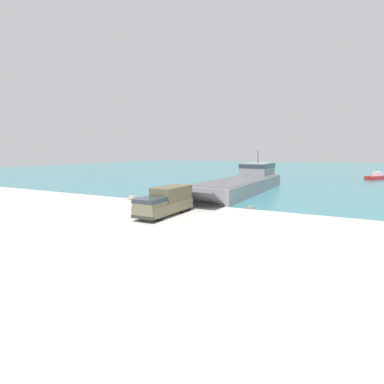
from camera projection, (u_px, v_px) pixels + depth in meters
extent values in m
plane|color=#B7B5AD|center=(185.00, 209.00, 36.38)|extent=(240.00, 240.00, 0.00)
cube|color=teal|center=(298.00, 169.00, 118.78)|extent=(240.00, 180.00, 0.01)
cube|color=gray|center=(241.00, 186.00, 51.50)|extent=(7.77, 28.55, 2.23)
cube|color=#56565B|center=(241.00, 179.00, 51.34)|extent=(7.17, 27.40, 0.08)
cube|color=gray|center=(258.00, 169.00, 59.62)|extent=(5.13, 8.07, 2.48)
cube|color=#28333D|center=(258.00, 166.00, 59.52)|extent=(5.27, 8.15, 0.74)
cylinder|color=#3F3F42|center=(258.00, 157.00, 59.29)|extent=(0.16, 0.16, 2.40)
cube|color=#56565B|center=(197.00, 197.00, 37.53)|extent=(6.08, 3.98, 2.12)
cube|color=#6B664C|center=(165.00, 207.00, 32.74)|extent=(2.74, 8.24, 1.09)
cube|color=#6B664C|center=(150.00, 202.00, 30.25)|extent=(2.49, 2.83, 0.81)
cube|color=#28333D|center=(150.00, 200.00, 30.23)|extent=(2.57, 2.86, 0.40)
cube|color=brown|center=(172.00, 193.00, 33.78)|extent=(2.58, 5.25, 1.59)
cube|color=#2D2D2D|center=(142.00, 218.00, 29.29)|extent=(2.65, 0.29, 0.32)
cylinder|color=black|center=(160.00, 215.00, 30.05)|extent=(0.35, 1.15, 1.14)
cylinder|color=black|center=(143.00, 213.00, 31.09)|extent=(0.35, 1.15, 1.14)
cylinder|color=black|center=(183.00, 208.00, 34.00)|extent=(0.35, 1.15, 1.14)
cylinder|color=black|center=(166.00, 206.00, 35.04)|extent=(0.35, 1.15, 1.14)
cylinder|color=black|center=(188.00, 206.00, 34.96)|extent=(0.35, 1.15, 1.14)
cylinder|color=black|center=(171.00, 205.00, 36.00)|extent=(0.35, 1.15, 1.14)
cylinder|color=#6B664C|center=(147.00, 207.00, 35.39)|extent=(0.14, 0.14, 0.87)
cylinder|color=#6B664C|center=(149.00, 207.00, 35.43)|extent=(0.14, 0.14, 0.87)
cube|color=#6B664C|center=(148.00, 200.00, 35.30)|extent=(0.49, 0.47, 0.69)
sphere|color=tan|center=(148.00, 197.00, 35.24)|extent=(0.24, 0.24, 0.24)
cube|color=navy|center=(248.00, 177.00, 77.33)|extent=(6.64, 4.45, 0.76)
cube|color=silver|center=(247.00, 174.00, 77.60)|extent=(2.32, 2.05, 0.84)
cube|color=#B22323|center=(376.00, 178.00, 74.88)|extent=(5.50, 6.94, 0.96)
cube|color=silver|center=(378.00, 174.00, 75.00)|extent=(2.40, 2.55, 1.05)
cylinder|color=#333338|center=(160.00, 201.00, 40.33)|extent=(0.22, 0.22, 0.58)
sphere|color=#333338|center=(160.00, 199.00, 40.28)|extent=(0.25, 0.25, 0.25)
sphere|color=gray|center=(132.00, 199.00, 43.84)|extent=(1.31, 1.31, 1.31)
sphere|color=gray|center=(135.00, 197.00, 45.69)|extent=(0.70, 0.70, 0.70)
sphere|color=#66605B|center=(250.00, 209.00, 36.66)|extent=(0.90, 0.90, 0.90)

